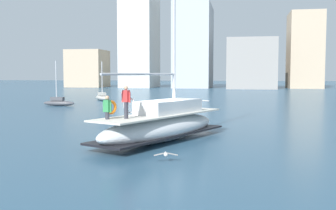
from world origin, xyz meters
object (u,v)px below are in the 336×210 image
at_px(main_sailboat, 162,124).
at_px(moored_sloop_far, 59,102).
at_px(seagull, 166,154).
at_px(moored_sloop_near, 102,97).

relative_size(main_sailboat, moored_sloop_far, 2.25).
bearing_deg(seagull, main_sailboat, 102.55).
xyz_separation_m(main_sailboat, moored_sloop_near, (-14.54, 31.31, -0.43)).
distance_m(main_sailboat, seagull, 5.26).
xyz_separation_m(moored_sloop_far, seagull, (17.27, -26.48, -0.11)).
relative_size(moored_sloop_near, seagull, 5.38).
xyz_separation_m(moored_sloop_near, seagull, (15.68, -36.41, -0.15)).
distance_m(moored_sloop_far, seagull, 31.62).
xyz_separation_m(main_sailboat, moored_sloop_far, (-16.14, 21.38, -0.47)).
distance_m(main_sailboat, moored_sloop_near, 34.53).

